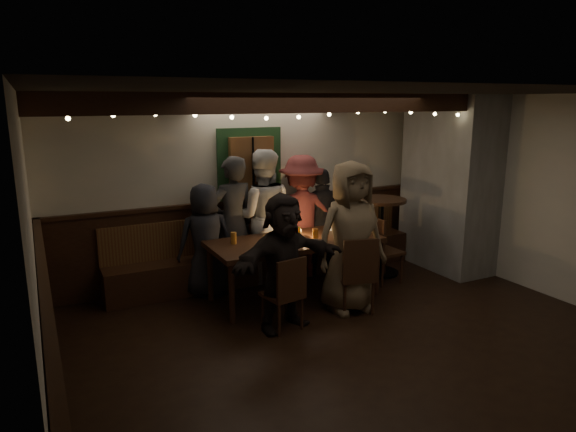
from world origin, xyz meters
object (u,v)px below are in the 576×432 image
dining_table (295,244)px  person_f (283,262)px  chair_end (379,246)px  person_g (350,237)px  person_e (322,222)px  chair_near_right (357,271)px  high_top (381,227)px  person_d (301,217)px  person_c (262,216)px  person_a (205,240)px  person_b (233,223)px  chair_near_left (287,290)px

dining_table → person_f: bearing=-125.6°
chair_end → person_g: 1.14m
dining_table → person_e: bearing=39.1°
chair_near_right → high_top: bearing=43.4°
chair_end → person_d: size_ratio=0.54×
person_e → person_g: 1.35m
person_c → person_g: bearing=130.2°
person_a → chair_end: bearing=167.1°
chair_near_right → high_top: high_top is taller
chair_end → person_e: bearing=127.0°
person_b → high_top: bearing=159.1°
person_c → person_g: (0.52, -1.43, -0.02)m
person_c → person_f: bearing=94.7°
chair_end → person_a: 2.40m
person_a → person_d: person_d is taller
high_top → person_b: person_b is taller
chair_near_left → chair_end: size_ratio=0.90×
high_top → person_d: (-1.08, 0.44, 0.17)m
person_c → person_g: 1.52m
high_top → person_d: 1.18m
person_c → high_top: bearing=-176.2°
person_a → person_f: person_f is taller
person_b → person_f: size_ratio=1.17×
person_e → person_g: size_ratio=0.85×
chair_near_right → person_g: person_g is taller
person_d → chair_end: bearing=150.5°
person_d → person_b: bearing=14.4°
dining_table → chair_near_right: size_ratio=2.31×
dining_table → chair_end: size_ratio=2.30×
person_d → person_f: person_d is taller
person_a → person_b: (0.42, 0.08, 0.16)m
person_a → person_f: (0.45, -1.38, 0.03)m
chair_near_right → chair_near_left: bearing=-177.6°
person_d → person_g: person_g is taller
person_e → chair_near_right: bearing=88.9°
dining_table → person_a: size_ratio=1.48×
person_b → person_d: (1.05, 0.01, -0.02)m
person_a → person_g: person_g is taller
dining_table → person_g: size_ratio=1.20×
chair_near_right → high_top: 1.59m
chair_near_right → person_c: (-0.53, 1.58, 0.40)m
person_g → chair_end: bearing=36.2°
person_a → person_c: (0.88, 0.14, 0.19)m
person_a → person_b: 0.46m
person_e → person_d: bearing=-3.4°
chair_end → chair_near_left: bearing=-156.8°
high_top → chair_near_right: bearing=-136.6°
person_d → person_g: 1.38m
dining_table → chair_near_right: bearing=-62.5°
person_a → person_d: size_ratio=0.84×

